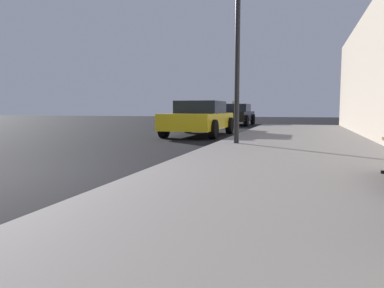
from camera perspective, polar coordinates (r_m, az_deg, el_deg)
The scene contains 4 objects.
sidewalk at distance 4.03m, azimuth 15.40°, elevation -7.78°, with size 4.00×32.00×0.15m, color gray.
street_lamp at distance 9.24m, azimuth 7.20°, elevation 20.19°, with size 0.36×0.36×4.70m.
car_yellow at distance 13.39m, azimuth 1.21°, elevation 4.09°, with size 1.94×4.25×1.27m.
car_black at distance 22.04m, azimuth 6.74°, elevation 4.64°, with size 2.00×4.40×1.43m.
Camera 1 is at (4.09, -3.93, 0.99)m, focal length 34.06 mm.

